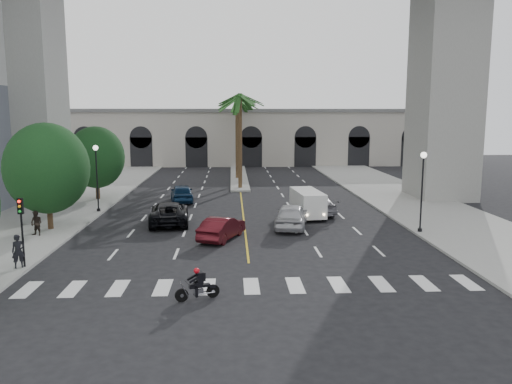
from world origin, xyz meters
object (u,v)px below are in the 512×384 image
at_px(motorcycle_rider, 199,285).
at_px(pedestrian_b, 36,223).
at_px(traffic_signal_far, 21,221).
at_px(car_a, 291,216).
at_px(cargo_van, 308,203).
at_px(car_e, 182,193).
at_px(lamp_post_left_far, 97,173).
at_px(car_b, 222,228).
at_px(lamp_post_right, 422,185).
at_px(car_c, 169,213).
at_px(car_d, 314,205).
at_px(pedestrian_a, 18,251).

distance_m(motorcycle_rider, pedestrian_b, 15.55).
relative_size(traffic_signal_far, car_a, 0.72).
xyz_separation_m(cargo_van, pedestrian_b, (-18.01, -5.56, -0.19)).
xyz_separation_m(car_e, pedestrian_b, (-7.85, -12.68, 0.15)).
distance_m(lamp_post_left_far, car_b, 13.49).
distance_m(lamp_post_right, pedestrian_b, 24.67).
xyz_separation_m(car_c, cargo_van, (10.17, 1.83, 0.34)).
distance_m(traffic_signal_far, car_d, 21.51).
height_order(car_a, car_c, car_a).
bearing_deg(pedestrian_b, car_a, 25.78).
relative_size(car_c, pedestrian_a, 3.38).
relative_size(traffic_signal_far, pedestrian_a, 2.17).
bearing_deg(lamp_post_right, car_a, 165.79).
distance_m(lamp_post_right, car_b, 13.17).
bearing_deg(car_e, car_d, 142.81).
height_order(lamp_post_right, car_e, lamp_post_right).
distance_m(car_d, pedestrian_a, 21.69).
relative_size(lamp_post_right, car_a, 1.06).
relative_size(lamp_post_left_far, pedestrian_b, 3.38).
bearing_deg(car_a, lamp_post_right, 176.90).
relative_size(car_b, cargo_van, 0.89).
distance_m(car_c, car_d, 11.26).
height_order(motorcycle_rider, pedestrian_a, pedestrian_a).
bearing_deg(cargo_van, traffic_signal_far, -148.58).
height_order(cargo_van, pedestrian_b, cargo_van).
relative_size(car_a, pedestrian_a, 3.00).
xyz_separation_m(car_b, pedestrian_b, (-11.66, 0.89, 0.22)).
relative_size(car_a, car_c, 0.89).
relative_size(cargo_van, pedestrian_b, 3.10).
relative_size(lamp_post_left_far, car_a, 1.06).
relative_size(lamp_post_right, cargo_van, 1.09).
xyz_separation_m(motorcycle_rider, car_b, (0.78, 10.22, 0.09)).
distance_m(car_c, car_e, 8.96).
bearing_deg(traffic_signal_far, car_d, 38.23).
xyz_separation_m(lamp_post_left_far, car_e, (6.09, 4.75, -2.43)).
bearing_deg(car_c, pedestrian_b, 20.16).
height_order(motorcycle_rider, car_c, car_c).
relative_size(traffic_signal_far, car_d, 0.73).
xyz_separation_m(car_a, car_e, (-8.51, 10.67, -0.07)).
distance_m(lamp_post_left_far, car_e, 8.09).
relative_size(lamp_post_right, traffic_signal_far, 1.47).
distance_m(car_b, car_c, 5.99).
bearing_deg(car_e, lamp_post_right, 134.33).
height_order(motorcycle_rider, cargo_van, cargo_van).
bearing_deg(car_e, cargo_van, 136.64).
xyz_separation_m(car_b, car_d, (7.04, 7.59, 0.01)).
xyz_separation_m(car_c, pedestrian_b, (-7.84, -3.73, 0.15)).
bearing_deg(lamp_post_right, car_d, 130.89).
relative_size(motorcycle_rider, car_c, 0.32).
bearing_deg(traffic_signal_far, car_a, 30.61).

